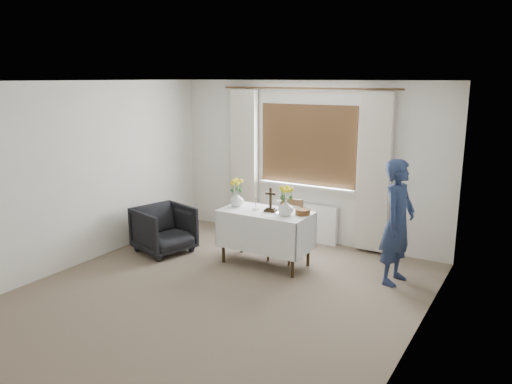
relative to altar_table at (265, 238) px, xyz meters
The scene contains 12 objects.
ground 1.26m from the altar_table, 89.29° to the right, with size 5.00×5.00×0.00m, color #7E6A57.
altar_table is the anchor object (origin of this frame).
wooden_chair 0.34m from the altar_table, 64.28° to the left, with size 0.40×0.40×0.87m, color #55301D, non-canonical shape.
armchair 1.57m from the altar_table, 167.76° to the right, with size 0.74×0.76×0.69m, color black.
person 1.79m from the altar_table, ahead, with size 0.58×0.38×1.58m, color navy.
radiator 1.22m from the altar_table, 89.31° to the left, with size 1.10×0.10×0.60m, color white.
wooden_cross 0.55m from the altar_table, 15.31° to the left, with size 0.16×0.11×0.33m, color black, non-canonical shape.
candlestick_left 0.58m from the altar_table, behind, with size 0.10×0.10×0.36m, color silver, non-canonical shape.
candlestick_right 0.61m from the altar_table, ahead, with size 0.11×0.11×0.37m, color silver, non-canonical shape.
flower_vase_left 0.68m from the altar_table, behind, with size 0.20×0.20×0.21m, color silver.
flower_vase_right 0.59m from the altar_table, ahead, with size 0.20×0.20×0.21m, color silver.
wicker_basket 0.67m from the altar_table, 10.88° to the left, with size 0.20×0.20×0.08m, color brown.
Camera 1 is at (3.21, -4.51, 2.54)m, focal length 35.00 mm.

